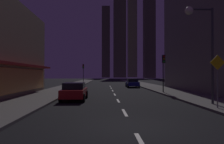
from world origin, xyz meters
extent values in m
cube|color=black|center=(0.00, 32.00, -0.05)|extent=(78.00, 136.00, 0.10)
cube|color=#605E59|center=(7.00, 32.00, 0.07)|extent=(4.00, 76.00, 0.15)
cube|color=#605E59|center=(-7.00, 32.00, 0.07)|extent=(4.00, 76.00, 0.15)
cube|color=silver|center=(0.00, -2.00, 0.01)|extent=(0.16, 2.20, 0.01)
cube|color=silver|center=(0.00, 3.20, 0.01)|extent=(0.16, 2.20, 0.01)
cube|color=silver|center=(0.00, 8.40, 0.01)|extent=(0.16, 2.20, 0.01)
cube|color=silver|center=(0.00, 13.60, 0.01)|extent=(0.16, 2.20, 0.01)
cube|color=silver|center=(0.00, 18.80, 0.01)|extent=(0.16, 2.20, 0.01)
cube|color=silver|center=(0.00, 24.00, 0.01)|extent=(0.16, 2.20, 0.01)
cube|color=silver|center=(0.00, 29.20, 0.01)|extent=(0.16, 2.20, 0.01)
cube|color=#D88C3F|center=(-9.00, 8.47, 1.60)|extent=(0.10, 20.61, 2.20)
cube|color=maroon|center=(-8.60, 8.47, 3.00)|extent=(0.90, 21.21, 0.20)
cube|color=#484436|center=(0.31, 136.28, 24.56)|extent=(5.56, 6.75, 49.13)
cube|color=#4C4839|center=(9.93, 135.37, 32.80)|extent=(8.37, 7.17, 65.59)
cube|color=#605B48|center=(21.69, 156.76, 34.22)|extent=(7.08, 5.82, 68.44)
cube|color=#4A4637|center=(25.44, 111.63, 37.00)|extent=(6.19, 6.32, 73.99)
cube|color=#B21919|center=(-3.60, 9.08, 0.61)|extent=(1.80, 4.20, 0.65)
cube|color=black|center=(-3.60, 8.88, 1.17)|extent=(1.64, 2.00, 0.55)
cylinder|color=black|center=(-4.48, 10.48, 0.34)|extent=(0.22, 0.68, 0.68)
cylinder|color=black|center=(-2.72, 10.48, 0.34)|extent=(0.22, 0.68, 0.68)
cylinder|color=black|center=(-4.48, 7.68, 0.34)|extent=(0.22, 0.68, 0.68)
cylinder|color=black|center=(-2.72, 7.68, 0.34)|extent=(0.22, 0.68, 0.68)
sphere|color=white|center=(-4.15, 11.13, 0.67)|extent=(0.18, 0.18, 0.18)
sphere|color=white|center=(-3.05, 11.13, 0.67)|extent=(0.18, 0.18, 0.18)
cube|color=navy|center=(3.60, 26.04, 0.61)|extent=(1.80, 4.20, 0.65)
cube|color=black|center=(3.60, 25.84, 1.17)|extent=(1.64, 2.00, 0.55)
cylinder|color=black|center=(2.72, 27.44, 0.34)|extent=(0.22, 0.68, 0.68)
cylinder|color=black|center=(4.48, 27.44, 0.34)|extent=(0.22, 0.68, 0.68)
cylinder|color=black|center=(2.72, 24.64, 0.34)|extent=(0.22, 0.68, 0.68)
cylinder|color=black|center=(4.48, 24.64, 0.34)|extent=(0.22, 0.68, 0.68)
sphere|color=white|center=(3.05, 28.09, 0.67)|extent=(0.18, 0.18, 0.18)
sphere|color=white|center=(4.15, 28.09, 0.67)|extent=(0.18, 0.18, 0.18)
cylinder|color=#B2B2B2|center=(-5.90, 17.13, 0.43)|extent=(0.22, 0.22, 0.55)
sphere|color=#B2B2B2|center=(-5.90, 17.13, 0.70)|extent=(0.21, 0.21, 0.21)
cylinder|color=#B2B2B2|center=(-5.90, 17.13, 0.18)|extent=(0.30, 0.30, 0.06)
cylinder|color=#B2B2B2|center=(-6.06, 17.13, 0.45)|extent=(0.10, 0.10, 0.10)
cylinder|color=#B2B2B2|center=(-5.74, 17.13, 0.45)|extent=(0.10, 0.10, 0.10)
cylinder|color=#2D2D2D|center=(5.50, 14.65, 2.25)|extent=(0.12, 0.12, 4.20)
cube|color=black|center=(5.50, 14.45, 3.85)|extent=(0.32, 0.24, 0.90)
sphere|color=red|center=(5.50, 14.32, 4.13)|extent=(0.18, 0.18, 0.18)
sphere|color=#F2B20C|center=(5.50, 14.32, 3.85)|extent=(0.18, 0.18, 0.18)
sphere|color=#19D833|center=(5.50, 14.32, 3.57)|extent=(0.18, 0.18, 0.18)
cylinder|color=#2D2D2D|center=(-5.50, 36.00, 2.25)|extent=(0.12, 0.12, 4.20)
cube|color=black|center=(-5.50, 35.80, 3.85)|extent=(0.32, 0.24, 0.90)
sphere|color=red|center=(-5.50, 35.67, 4.13)|extent=(0.18, 0.18, 0.18)
sphere|color=#F2B20C|center=(-5.50, 35.67, 3.85)|extent=(0.18, 0.18, 0.18)
sphere|color=#19D833|center=(-5.50, 35.67, 3.57)|extent=(0.18, 0.18, 0.18)
cylinder|color=#38383D|center=(6.20, 5.40, 3.40)|extent=(0.16, 0.16, 6.50)
cylinder|color=#38383D|center=(5.40, 5.40, 6.55)|extent=(1.60, 0.12, 0.12)
sphere|color=#FCF7CC|center=(4.60, 5.40, 6.45)|extent=(0.56, 0.56, 0.56)
cylinder|color=slate|center=(5.60, 3.73, 1.35)|extent=(0.08, 0.08, 2.40)
cube|color=yellow|center=(5.60, 3.70, 2.85)|extent=(0.91, 0.03, 0.91)
camera|label=1|loc=(-1.17, -8.37, 2.14)|focal=33.32mm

